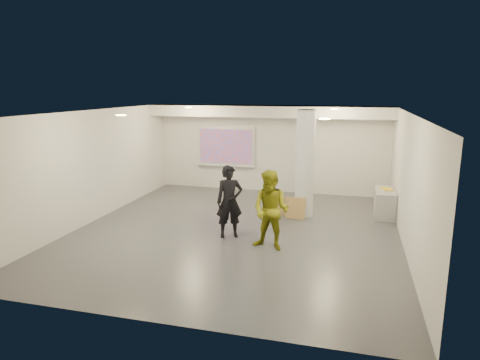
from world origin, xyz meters
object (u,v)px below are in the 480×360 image
(credenza, at_px, (385,203))
(man, at_px, (271,210))
(woman, at_px, (229,202))
(column, at_px, (305,164))
(projection_screen, at_px, (226,147))

(credenza, xyz_separation_m, man, (-2.65, -3.35, 0.53))
(credenza, relative_size, woman, 0.72)
(man, bearing_deg, credenza, 64.85)
(credenza, height_order, woman, woman)
(woman, xyz_separation_m, man, (1.12, -0.55, 0.02))
(column, distance_m, woman, 2.77)
(projection_screen, bearing_deg, credenza, -21.12)
(column, bearing_deg, projection_screen, 139.44)
(column, xyz_separation_m, credenza, (2.22, 0.60, -1.13))
(credenza, bearing_deg, man, -128.10)
(projection_screen, relative_size, man, 1.16)
(column, height_order, credenza, column)
(column, distance_m, man, 2.85)
(column, relative_size, woman, 1.70)
(projection_screen, xyz_separation_m, credenza, (5.32, -2.05, -1.15))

